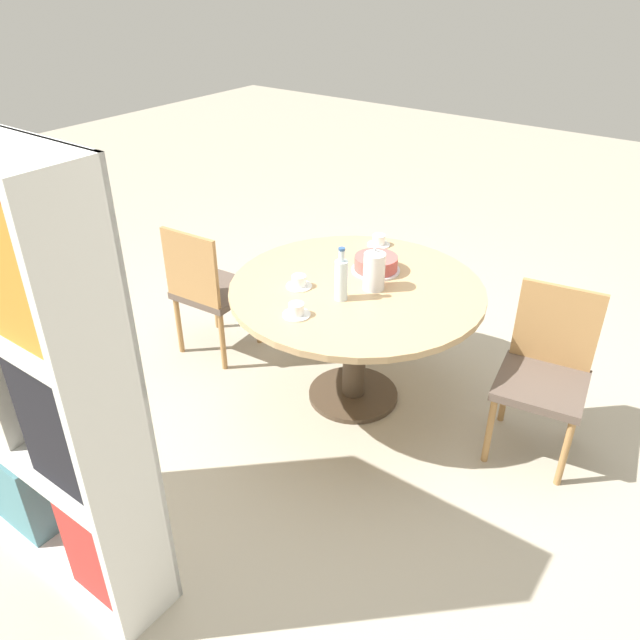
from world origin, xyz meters
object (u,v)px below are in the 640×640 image
(bookshelf, at_px, (32,383))
(coffee_pot, at_px, (374,270))
(cake_main, at_px, (376,264))
(cup_a, at_px, (379,241))
(chair_b, at_px, (209,288))
(cup_b, at_px, (299,282))
(water_bottle, at_px, (341,279))
(chair_a, at_px, (545,371))
(cup_c, at_px, (296,311))

(bookshelf, relative_size, coffee_pot, 7.70)
(cake_main, bearing_deg, cup_a, -61.08)
(chair_b, distance_m, coffee_pot, 1.15)
(cup_b, bearing_deg, bookshelf, 86.02)
(bookshelf, relative_size, cup_b, 13.13)
(bookshelf, xyz_separation_m, coffee_pot, (-0.42, -1.65, -0.08))
(water_bottle, bearing_deg, chair_b, -1.79)
(coffee_pot, bearing_deg, chair_a, -167.82)
(cake_main, bearing_deg, water_bottle, 94.19)
(chair_a, xyz_separation_m, chair_b, (1.97, 0.36, 0.00))
(chair_a, distance_m, chair_b, 2.00)
(water_bottle, height_order, cup_b, water_bottle)
(bookshelf, height_order, cup_a, bookshelf)
(cup_b, height_order, cup_c, same)
(cake_main, height_order, cup_c, cake_main)
(water_bottle, xyz_separation_m, cup_b, (0.25, 0.02, -0.09))
(chair_b, bearing_deg, cake_main, -164.57)
(cup_a, distance_m, cup_c, 0.96)
(coffee_pot, bearing_deg, water_bottle, 69.83)
(cake_main, xyz_separation_m, cup_b, (0.22, 0.40, -0.02))
(coffee_pot, xyz_separation_m, cup_c, (0.15, 0.46, -0.08))
(coffee_pot, relative_size, cup_b, 1.70)
(cake_main, relative_size, cup_c, 1.95)
(cup_b, bearing_deg, cup_c, 125.59)
(cake_main, height_order, cup_a, cake_main)
(chair_b, relative_size, cup_c, 6.32)
(chair_b, height_order, cake_main, chair_b)
(bookshelf, distance_m, cup_c, 1.23)
(cup_c, bearing_deg, cup_b, -54.41)
(chair_a, xyz_separation_m, coffee_pot, (0.89, 0.19, 0.37))
(coffee_pot, distance_m, cake_main, 0.22)
(chair_b, height_order, cup_b, chair_b)
(chair_a, distance_m, cup_b, 1.32)
(chair_b, xyz_separation_m, cake_main, (-0.98, -0.35, 0.31))
(water_bottle, relative_size, cup_b, 2.05)
(cup_c, bearing_deg, cake_main, -94.53)
(bookshelf, distance_m, water_bottle, 1.50)
(bookshelf, relative_size, cup_c, 13.13)
(coffee_pot, bearing_deg, bookshelf, 75.59)
(chair_a, distance_m, water_bottle, 1.11)
(chair_a, xyz_separation_m, cake_main, (0.99, 0.01, 0.31))
(cup_a, height_order, cup_c, same)
(chair_a, bearing_deg, cup_a, 156.37)
(chair_b, relative_size, cake_main, 3.25)
(chair_a, bearing_deg, bookshelf, -134.86)
(chair_a, distance_m, cake_main, 1.04)
(coffee_pot, distance_m, cup_c, 0.49)
(bookshelf, distance_m, cup_b, 1.45)
(bookshelf, xyz_separation_m, cup_c, (-0.27, -1.19, -0.16))
(coffee_pot, height_order, cup_c, coffee_pot)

